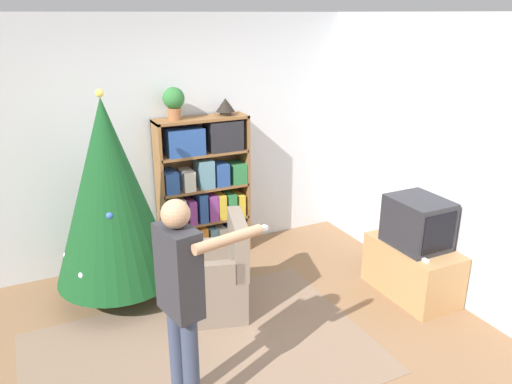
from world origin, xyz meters
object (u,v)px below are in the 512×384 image
object	(u,v)px
television	(418,223)
potted_plant	(174,101)
table_lamp	(225,106)
standing_person	(182,293)
christmas_tree	(110,193)
bookshelf	(205,188)
armchair	(218,280)

from	to	relation	value
television	potted_plant	xyz separation A→B (m)	(-1.78, 1.68, 1.01)
television	table_lamp	distance (m)	2.27
standing_person	christmas_tree	bearing A→B (deg)	172.43
potted_plant	table_lamp	distance (m)	0.57
bookshelf	standing_person	world-z (taller)	bookshelf
armchair	table_lamp	xyz separation A→B (m)	(0.59, 1.16, 1.35)
armchair	potted_plant	world-z (taller)	potted_plant
armchair	potted_plant	xyz separation A→B (m)	(0.03, 1.16, 1.43)
television	armchair	world-z (taller)	television
bookshelf	christmas_tree	bearing A→B (deg)	-154.93
television	christmas_tree	size ratio (longest dim) A/B	0.27
armchair	potted_plant	distance (m)	1.85
christmas_tree	potted_plant	size ratio (longest dim) A/B	6.06
television	standing_person	world-z (taller)	standing_person
television	potted_plant	bearing A→B (deg)	136.57
christmas_tree	standing_person	world-z (taller)	christmas_tree
table_lamp	armchair	bearing A→B (deg)	-116.75
armchair	table_lamp	world-z (taller)	table_lamp
christmas_tree	armchair	xyz separation A→B (m)	(0.76, -0.65, -0.74)
standing_person	armchair	bearing A→B (deg)	136.35
armchair	standing_person	bearing A→B (deg)	-15.93
bookshelf	armchair	bearing A→B (deg)	-105.32
bookshelf	armchair	size ratio (longest dim) A/B	1.70
bookshelf	potted_plant	world-z (taller)	potted_plant
bookshelf	standing_person	xyz separation A→B (m)	(-0.96, -2.18, 0.13)
television	standing_person	bearing A→B (deg)	-168.34
television	armchair	size ratio (longest dim) A/B	0.59
bookshelf	television	size ratio (longest dim) A/B	2.88
bookshelf	christmas_tree	xyz separation A→B (m)	(-1.08, -0.50, 0.28)
armchair	bookshelf	bearing A→B (deg)	-179.31
standing_person	table_lamp	world-z (taller)	table_lamp
bookshelf	television	world-z (taller)	bookshelf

